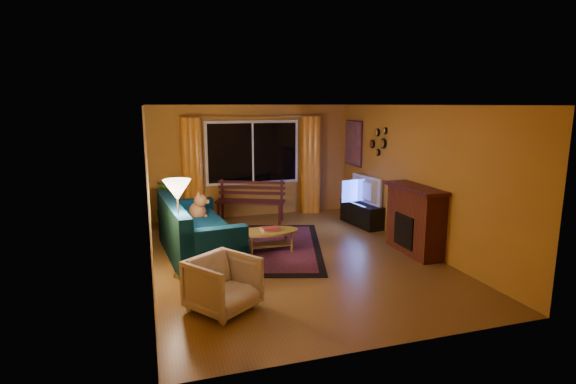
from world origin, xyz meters
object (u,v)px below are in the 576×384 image
object	(u,v)px
coffee_table	(269,241)
tv_console	(362,214)
floor_lamp	(179,229)
armchair	(223,282)
sofa	(198,229)
bench	(250,211)

from	to	relation	value
coffee_table	tv_console	size ratio (longest dim) A/B	0.91
floor_lamp	coffee_table	xyz separation A→B (m)	(1.55, 0.74, -0.54)
floor_lamp	armchair	bearing A→B (deg)	-72.03
sofa	floor_lamp	xyz separation A→B (m)	(-0.36, -0.85, 0.25)
sofa	coffee_table	xyz separation A→B (m)	(1.19, -0.11, -0.29)
coffee_table	tv_console	world-z (taller)	tv_console
bench	sofa	bearing A→B (deg)	-99.82
sofa	floor_lamp	bearing A→B (deg)	-118.81
tv_console	sofa	bearing A→B (deg)	-171.86
tv_console	armchair	bearing A→B (deg)	-145.16
armchair	bench	bearing A→B (deg)	37.33
bench	coffee_table	xyz separation A→B (m)	(-0.12, -2.07, -0.04)
floor_lamp	tv_console	bearing A→B (deg)	25.19
coffee_table	tv_console	bearing A→B (deg)	25.09
sofa	coffee_table	bearing A→B (deg)	-11.09
sofa	armchair	distance (m)	2.15
armchair	tv_console	distance (m)	4.64
armchair	coffee_table	bearing A→B (deg)	25.26
floor_lamp	tv_console	xyz separation A→B (m)	(3.86, 1.82, -0.49)
bench	armchair	bearing A→B (deg)	-82.86
armchair	coffee_table	xyz separation A→B (m)	(1.13, 2.04, -0.19)
coffee_table	tv_console	xyz separation A→B (m)	(2.30, 1.08, 0.05)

